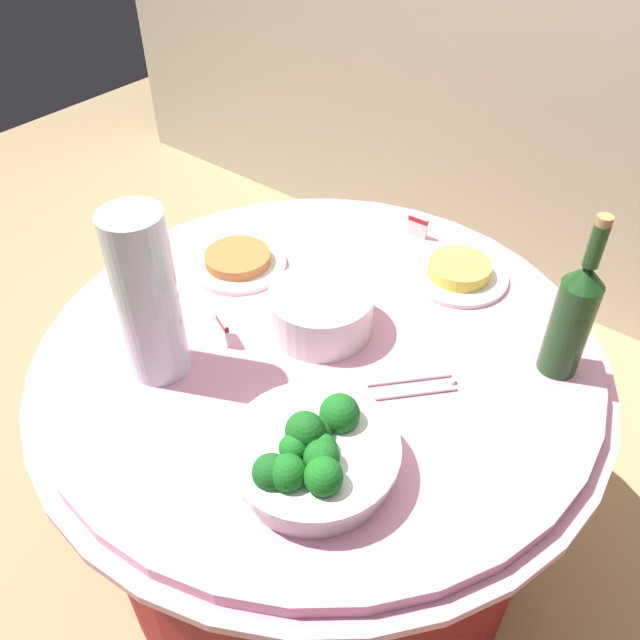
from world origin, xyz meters
TOP-DOWN VIEW (x-y plane):
  - ground_plane at (0.00, 0.00)m, footprint 6.00×6.00m
  - buffet_table at (0.00, 0.00)m, footprint 1.16×1.16m
  - broccoli_bowl at (0.19, -0.26)m, footprint 0.28×0.28m
  - plate_stack at (-0.02, 0.03)m, footprint 0.21×0.21m
  - wine_bottle at (0.40, 0.22)m, footprint 0.07×0.07m
  - decorative_fruit_vase at (-0.19, -0.25)m, footprint 0.11×0.11m
  - serving_tongs at (0.22, 0.00)m, footprint 0.14×0.15m
  - food_plate_fried_egg at (0.12, 0.35)m, footprint 0.22×0.22m
  - food_plate_peanuts at (-0.30, 0.08)m, footprint 0.22×0.22m
  - label_placard_front at (-0.05, 0.44)m, footprint 0.05×0.01m
  - label_placard_mid at (-0.15, -0.12)m, footprint 0.05×0.03m
  - label_placard_rear at (-0.35, -0.17)m, footprint 0.05×0.02m

SIDE VIEW (x-z plane):
  - ground_plane at x=0.00m, z-range 0.00..0.00m
  - buffet_table at x=0.00m, z-range 0.01..0.75m
  - serving_tongs at x=0.22m, z-range 0.74..0.75m
  - food_plate_peanuts at x=-0.30m, z-range 0.74..0.77m
  - food_plate_fried_egg at x=0.12m, z-range 0.74..0.78m
  - label_placard_front at x=-0.05m, z-range 0.74..0.80m
  - label_placard_mid at x=-0.15m, z-range 0.74..0.80m
  - label_placard_rear at x=-0.35m, z-range 0.74..0.80m
  - plate_stack at x=-0.02m, z-range 0.74..0.83m
  - broccoli_bowl at x=0.19m, z-range 0.73..0.84m
  - wine_bottle at x=0.40m, z-range 0.70..1.04m
  - decorative_fruit_vase at x=-0.19m, z-range 0.72..1.06m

